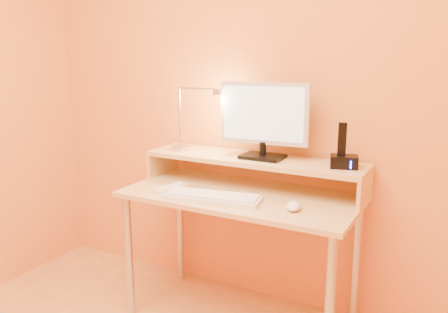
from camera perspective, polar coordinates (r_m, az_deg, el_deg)
The scene contains 25 objects.
wall_back at distance 2.59m, azimuth 5.36°, elevation 8.66°, with size 3.00×0.04×2.50m, color orange.
desk_leg_fl at distance 2.62m, azimuth -11.58°, elevation -11.98°, with size 0.04×0.04×0.69m, color beige.
desk_leg_fr at distance 2.16m, azimuth 12.78°, elevation -17.76°, with size 0.04×0.04×0.69m, color beige.
desk_leg_bl at distance 2.99m, azimuth -5.41°, elevation -8.61°, with size 0.04×0.04×0.69m, color beige.
desk_leg_br at distance 2.59m, azimuth 15.85°, elevation -12.51°, with size 0.04×0.04×0.69m, color beige.
desk_lower at distance 2.40m, azimuth 2.11°, elevation -4.81°, with size 1.20×0.60×0.03m, color tan.
shelf_riser_left at distance 2.80m, azimuth -7.42°, elevation -0.67°, with size 0.02×0.30×0.14m, color tan.
shelf_riser_right at distance 2.34m, azimuth 16.94°, elevation -3.82°, with size 0.02×0.30×0.14m, color tan.
desk_shelf at distance 2.49m, azimuth 3.66°, elevation -0.37°, with size 1.20×0.30×0.03m, color tan.
monitor_foot at distance 2.47m, azimuth 4.76°, elevation -0.02°, with size 0.22×0.16×0.02m, color black.
monitor_neck at distance 2.46m, azimuth 4.78°, elevation 0.98°, with size 0.04×0.04×0.07m, color black.
monitor_panel at distance 2.44m, azimuth 4.96°, elevation 5.29°, with size 0.47×0.04×0.32m, color silver.
monitor_back at distance 2.46m, azimuth 5.17°, elevation 5.35°, with size 0.43×0.01×0.27m, color black.
monitor_screen at distance 2.42m, azimuth 4.78°, elevation 5.24°, with size 0.43×0.00×0.28m, color #C8E7F5.
lamp_base at distance 2.67m, azimuth -5.35°, elevation 1.04°, with size 0.10×0.10×0.03m, color beige.
lamp_post at distance 2.64m, azimuth -5.43°, elevation 4.81°, with size 0.01×0.01×0.33m, color beige.
lamp_arm at distance 2.56m, azimuth -3.25°, elevation 8.31°, with size 0.01×0.01×0.24m, color beige.
lamp_head at distance 2.50m, azimuth -0.88°, elevation 7.88°, with size 0.04×0.04×0.03m, color beige.
lamp_bulb at distance 2.51m, azimuth -0.88°, elevation 7.52°, with size 0.03×0.03×0.00m, color #FFEAC6.
phone_dock at distance 2.33m, azimuth 14.48°, elevation -0.61°, with size 0.13×0.10×0.06m, color black.
phone_handset at distance 2.31m, azimuth 14.27°, elevation 2.09°, with size 0.04×0.03×0.16m, color black.
phone_led at distance 2.27m, azimuth 15.27°, elevation -0.99°, with size 0.01×0.00×0.04m, color #1B64FF.
keyboard at distance 2.29m, azimuth -1.44°, elevation -5.11°, with size 0.48×0.15×0.02m, color white.
mouse at distance 2.17m, azimuth 8.50°, elevation -6.01°, with size 0.06×0.11×0.04m, color white.
remote_control at distance 2.47m, azimuth -6.47°, elevation -3.85°, with size 0.05×0.20×0.02m, color white.
Camera 1 is at (1.01, -0.88, 1.43)m, focal length 37.30 mm.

